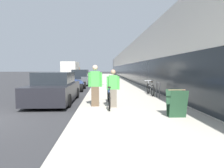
# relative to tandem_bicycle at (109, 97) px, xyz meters

# --- Properties ---
(sidewalk_slab) EXTENTS (4.46, 70.00, 0.11)m
(sidewalk_slab) POSITION_rel_tandem_bicycle_xyz_m (0.98, 18.99, -0.43)
(sidewalk_slab) COLOR #BCB5A5
(sidewalk_slab) RESTS_ON ground
(storefront_facade) EXTENTS (10.01, 70.00, 4.85)m
(storefront_facade) POSITION_rel_tandem_bicycle_xyz_m (8.24, 26.99, 1.93)
(storefront_facade) COLOR silver
(storefront_facade) RESTS_ON ground
(tandem_bicycle) EXTENTS (0.52, 2.75, 0.87)m
(tandem_bicycle) POSITION_rel_tandem_bicycle_xyz_m (0.00, 0.00, 0.00)
(tandem_bicycle) COLOR black
(tandem_bicycle) RESTS_ON sidewalk_slab
(person_rider) EXTENTS (0.52, 0.20, 1.54)m
(person_rider) POSITION_rel_tandem_bicycle_xyz_m (0.17, -0.36, 0.40)
(person_rider) COLOR #756B5B
(person_rider) RESTS_ON sidewalk_slab
(person_bystander) EXTENTS (0.59, 0.23, 1.73)m
(person_bystander) POSITION_rel_tandem_bicycle_xyz_m (-0.57, -0.08, 0.49)
(person_bystander) COLOR brown
(person_bystander) RESTS_ON sidewalk_slab
(bike_rack_hoop) EXTENTS (0.05, 0.60, 0.84)m
(bike_rack_hoop) POSITION_rel_tandem_bicycle_xyz_m (2.75, 2.20, 0.14)
(bike_rack_hoop) COLOR #4C4C51
(bike_rack_hoop) RESTS_ON sidewalk_slab
(cruiser_bike_nearest) EXTENTS (0.52, 1.81, 0.85)m
(cruiser_bike_nearest) POSITION_rel_tandem_bicycle_xyz_m (2.59, 3.34, -0.01)
(cruiser_bike_nearest) COLOR black
(cruiser_bike_nearest) RESTS_ON sidewalk_slab
(sandwich_board_sign) EXTENTS (0.56, 0.56, 0.90)m
(sandwich_board_sign) POSITION_rel_tandem_bicycle_xyz_m (2.15, -2.11, 0.08)
(sandwich_board_sign) COLOR #23472D
(sandwich_board_sign) RESTS_ON sidewalk_slab
(parked_sedan_curbside) EXTENTS (1.98, 4.67, 1.51)m
(parked_sedan_curbside) POSITION_rel_tandem_bicycle_xyz_m (-2.63, 1.60, 0.21)
(parked_sedan_curbside) COLOR black
(parked_sedan_curbside) RESTS_ON ground
(vintage_roadster_curbside) EXTENTS (1.74, 3.89, 1.10)m
(vintage_roadster_curbside) POSITION_rel_tandem_bicycle_xyz_m (-2.56, 7.12, -0.00)
(vintage_roadster_curbside) COLOR navy
(vintage_roadster_curbside) RESTS_ON ground
(parked_sedan_far) EXTENTS (1.90, 4.51, 1.59)m
(parked_sedan_far) POSITION_rel_tandem_bicycle_xyz_m (-2.62, 12.81, 0.23)
(parked_sedan_far) COLOR #4C5156
(parked_sedan_far) RESTS_ON ground
(moving_truck) EXTENTS (2.57, 7.41, 2.90)m
(moving_truck) POSITION_rel_tandem_bicycle_xyz_m (-6.08, 28.59, 0.99)
(moving_truck) COLOR orange
(moving_truck) RESTS_ON ground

